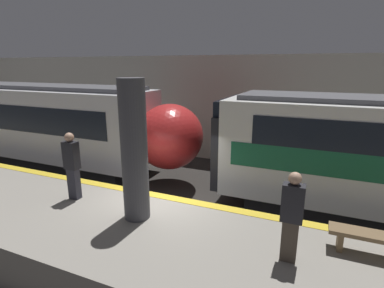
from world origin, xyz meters
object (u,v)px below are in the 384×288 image
at_px(train_modern, 22,123).
at_px(platform_bench, 372,239).
at_px(support_pillar_near, 134,151).
at_px(person_walking, 72,164).
at_px(person_waiting, 292,215).

xyz_separation_m(train_modern, platform_bench, (13.83, -3.63, -0.54)).
bearing_deg(platform_bench, support_pillar_near, -174.37).
bearing_deg(train_modern, person_walking, -29.61).
relative_size(train_modern, person_waiting, 10.06).
bearing_deg(train_modern, support_pillar_near, -24.60).
bearing_deg(person_waiting, platform_bench, 28.15).
bearing_deg(train_modern, person_waiting, -19.45).
xyz_separation_m(support_pillar_near, train_modern, (-8.98, 4.11, -0.73)).
distance_m(support_pillar_near, person_walking, 2.20).
height_order(train_modern, person_waiting, train_modern).
bearing_deg(person_walking, train_modern, 150.39).
xyz_separation_m(person_waiting, platform_bench, (1.41, 0.75, -0.57)).
distance_m(person_walking, platform_bench, 6.98).
relative_size(person_walking, platform_bench, 1.20).
bearing_deg(support_pillar_near, person_waiting, -4.57).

